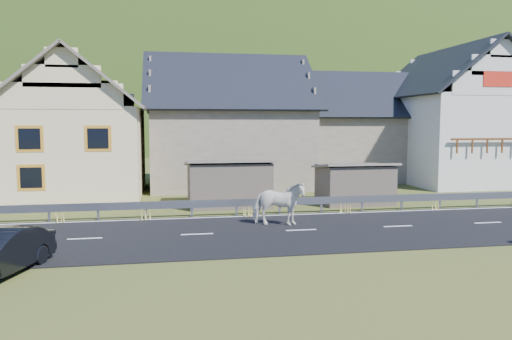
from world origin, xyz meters
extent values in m
plane|color=#3C4F20|center=(0.00, 0.00, 0.00)|extent=(160.00, 160.00, 0.00)
cube|color=black|center=(0.00, 0.00, 0.02)|extent=(60.00, 7.00, 0.04)
cube|color=silver|center=(0.00, 0.00, 0.04)|extent=(60.00, 6.60, 0.01)
cube|color=#93969B|center=(0.00, 3.68, 0.58)|extent=(28.00, 0.08, 0.34)
cube|color=#93969B|center=(-10.00, 3.70, 0.35)|extent=(0.10, 0.06, 0.70)
cube|color=#93969B|center=(-8.00, 3.70, 0.35)|extent=(0.10, 0.06, 0.70)
cube|color=#93969B|center=(-6.00, 3.70, 0.35)|extent=(0.10, 0.06, 0.70)
cube|color=#93969B|center=(-4.00, 3.70, 0.35)|extent=(0.10, 0.06, 0.70)
cube|color=#93969B|center=(-2.00, 3.70, 0.35)|extent=(0.10, 0.06, 0.70)
cube|color=#93969B|center=(0.00, 3.70, 0.35)|extent=(0.10, 0.06, 0.70)
cube|color=#93969B|center=(2.00, 3.70, 0.35)|extent=(0.10, 0.06, 0.70)
cube|color=#93969B|center=(4.00, 3.70, 0.35)|extent=(0.10, 0.06, 0.70)
cube|color=#93969B|center=(6.00, 3.70, 0.35)|extent=(0.10, 0.06, 0.70)
cube|color=#93969B|center=(8.00, 3.70, 0.35)|extent=(0.10, 0.06, 0.70)
cube|color=#93969B|center=(10.00, 3.70, 0.35)|extent=(0.10, 0.06, 0.70)
cube|color=#685A4E|center=(-2.00, 6.50, 1.10)|extent=(4.30, 3.30, 2.40)
cube|color=#685A4E|center=(4.50, 6.00, 1.00)|extent=(3.80, 2.90, 2.20)
cube|color=beige|center=(-10.00, 12.00, 2.50)|extent=(7.00, 9.00, 5.00)
cube|color=orange|center=(-11.60, 7.50, 3.40)|extent=(1.30, 0.12, 1.30)
cube|color=orange|center=(-8.40, 7.50, 3.40)|extent=(1.30, 0.12, 1.30)
cube|color=orange|center=(-11.60, 7.50, 1.50)|extent=(1.30, 0.12, 1.30)
cube|color=gray|center=(-12.00, 13.50, 6.56)|extent=(0.70, 0.70, 2.40)
cube|color=gray|center=(-1.00, 15.00, 2.50)|extent=(10.00, 9.00, 5.00)
cube|color=gray|center=(9.00, 17.00, 2.30)|extent=(9.00, 8.00, 4.60)
cube|color=silver|center=(15.00, 14.00, 3.00)|extent=(8.00, 10.00, 6.00)
cube|color=red|center=(15.00, 8.97, 6.80)|extent=(2.60, 0.06, 0.90)
cube|color=brown|center=(15.00, 8.75, 3.20)|extent=(6.80, 0.12, 0.12)
ellipsoid|color=#1A320E|center=(5.00, 180.00, -20.00)|extent=(440.00, 280.00, 260.00)
imported|color=white|center=(-0.66, 1.05, 0.94)|extent=(1.50, 2.31, 1.80)
camera|label=1|loc=(-5.10, -18.32, 4.15)|focal=35.00mm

